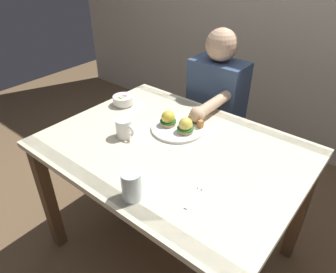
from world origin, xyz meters
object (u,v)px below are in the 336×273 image
eggs_benedict_plate (178,125)px  water_glass_near (132,187)px  dining_table (172,163)px  fruit_bowl (123,100)px  coffee_mug (124,128)px  fork (196,194)px  diner_person (214,108)px

eggs_benedict_plate → water_glass_near: bearing=-71.6°
dining_table → fruit_bowl: fruit_bowl is taller
fruit_bowl → coffee_mug: coffee_mug is taller
coffee_mug → fork: (0.50, -0.11, -0.05)m
diner_person → fork: bearing=-62.7°
eggs_benedict_plate → fork: 0.47m
water_glass_near → dining_table: bearing=104.7°
dining_table → diner_person: diner_person is taller
fruit_bowl → water_glass_near: 0.77m
dining_table → fruit_bowl: 0.53m
dining_table → diner_person: bearing=103.1°
eggs_benedict_plate → diner_person: size_ratio=0.24×
dining_table → water_glass_near: 0.41m
eggs_benedict_plate → fruit_bowl: bearing=177.0°
fruit_bowl → diner_person: 0.58m
fruit_bowl → fork: fruit_bowl is taller
dining_table → fork: fork is taller
fruit_bowl → diner_person: bearing=52.5°
dining_table → fruit_bowl: bearing=162.9°
water_glass_near → diner_person: diner_person is taller
coffee_mug → water_glass_near: bearing=-40.2°
dining_table → coffee_mug: 0.29m
fruit_bowl → diner_person: (0.35, 0.45, -0.12)m
coffee_mug → eggs_benedict_plate: bearing=52.7°
eggs_benedict_plate → coffee_mug: 0.27m
diner_person → dining_table: bearing=-76.9°
eggs_benedict_plate → coffee_mug: (-0.16, -0.21, 0.02)m
dining_table → eggs_benedict_plate: eggs_benedict_plate is taller
coffee_mug → fork: size_ratio=0.72×
water_glass_near → fruit_bowl: bearing=138.6°
dining_table → fruit_bowl: (-0.49, 0.15, 0.14)m
dining_table → fruit_bowl: size_ratio=10.00×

